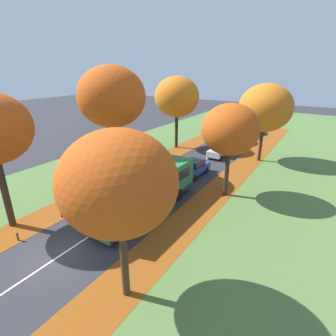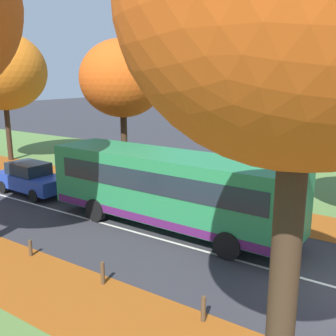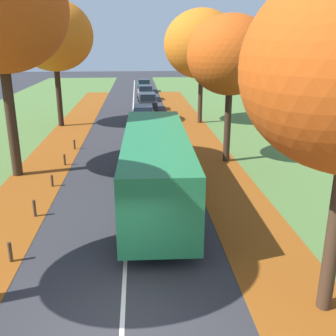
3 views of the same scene
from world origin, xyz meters
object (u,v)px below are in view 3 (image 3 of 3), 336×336
(bus, at_px, (156,165))
(car_green_trailing, at_px, (144,85))
(bollard_sixth, at_px, (74,145))
(tree_right_mid, at_px, (202,44))
(bollard_fifth, at_px, (65,160))
(car_blue_lead, at_px, (148,137))
(bollard_third, at_px, (34,208))
(bollard_fourth, at_px, (52,181))
(bollard_second, at_px, (10,252))
(tree_right_near, at_px, (231,56))
(car_black_third_in_line, at_px, (148,102))
(car_silver_following, at_px, (143,116))
(car_grey_fourth_in_line, at_px, (145,93))
(tree_left_mid, at_px, (54,36))

(bus, height_order, car_green_trailing, bus)
(bollard_sixth, bearing_deg, tree_right_mid, 40.13)
(bollard_fifth, distance_m, car_green_trailing, 31.99)
(car_blue_lead, relative_size, car_green_trailing, 1.01)
(bollard_third, xyz_separation_m, bollard_fifth, (0.02, 6.57, -0.04))
(bollard_fourth, bearing_deg, bollard_second, -89.49)
(bollard_fourth, height_order, bus, bus)
(tree_right_near, bearing_deg, bollard_sixth, 160.40)
(car_black_third_in_line, bearing_deg, car_silver_following, -94.45)
(car_grey_fourth_in_line, bearing_deg, tree_right_near, -80.51)
(car_black_third_in_line, distance_m, car_grey_fourth_in_line, 6.93)
(car_silver_following, xyz_separation_m, car_black_third_in_line, (0.57, 7.34, 0.00))
(bollard_second, height_order, bollard_fifth, bollard_second)
(bollard_third, xyz_separation_m, car_grey_fourth_in_line, (4.94, 30.85, 0.47))
(bus, height_order, car_silver_following, bus)
(tree_right_near, relative_size, bollard_sixth, 12.64)
(bollard_fifth, xyz_separation_m, car_black_third_in_line, (5.04, 17.35, 0.50))
(tree_right_near, bearing_deg, bollard_third, -143.37)
(car_green_trailing, bearing_deg, tree_right_mid, -78.49)
(bollard_fifth, height_order, car_grey_fourth_in_line, car_grey_fourth_in_line)
(tree_right_mid, xyz_separation_m, car_blue_lead, (-4.51, -8.22, -5.39))
(tree_left_mid, height_order, car_grey_fourth_in_line, tree_left_mid)
(tree_left_mid, relative_size, car_grey_fourth_in_line, 2.23)
(tree_left_mid, xyz_separation_m, bollard_second, (2.11, -20.37, -6.50))
(bollard_fourth, height_order, car_silver_following, car_silver_following)
(bollard_fifth, height_order, car_blue_lead, car_blue_lead)
(car_silver_following, bearing_deg, bollard_fifth, -114.05)
(bus, bearing_deg, tree_left_mid, 112.76)
(bollard_second, bearing_deg, bollard_third, 91.08)
(tree_right_near, bearing_deg, car_black_third_in_line, 102.83)
(bollard_sixth, height_order, car_green_trailing, car_green_trailing)
(tree_right_mid, relative_size, bollard_second, 13.18)
(bollard_fifth, height_order, car_green_trailing, car_green_trailing)
(tree_right_near, distance_m, car_grey_fourth_in_line, 25.00)
(tree_left_mid, height_order, bollard_fourth, tree_left_mid)
(tree_right_mid, height_order, bollard_fifth, tree_right_mid)
(tree_left_mid, distance_m, tree_right_mid, 11.23)
(car_green_trailing, bearing_deg, bus, -90.29)
(bollard_second, bearing_deg, bollard_fifth, 90.26)
(bollard_second, relative_size, bollard_third, 0.97)
(bollard_sixth, bearing_deg, car_grey_fourth_in_line, 76.90)
(bollard_third, height_order, car_silver_following, car_silver_following)
(car_silver_following, xyz_separation_m, car_green_trailing, (0.47, 21.60, 0.00))
(bollard_sixth, relative_size, car_blue_lead, 0.15)
(bollard_fourth, bearing_deg, tree_left_mid, 98.44)
(car_blue_lead, relative_size, car_black_third_in_line, 1.01)
(tree_right_near, distance_m, bollard_second, 14.43)
(tree_left_mid, bearing_deg, bollard_sixth, -73.77)
(bollard_second, bearing_deg, car_grey_fourth_in_line, 81.86)
(car_blue_lead, bearing_deg, car_silver_following, 91.25)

